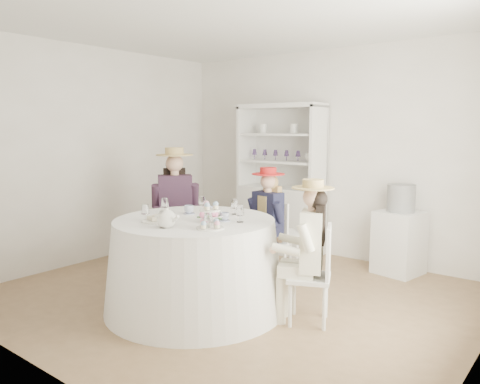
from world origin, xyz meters
The scene contains 22 objects.
ground centered at (0.00, 0.00, 0.00)m, with size 4.50×4.50×0.00m, color brown.
ceiling centered at (0.00, 0.00, 2.70)m, with size 4.50×4.50×0.00m, color white.
wall_back centered at (0.00, 2.00, 1.35)m, with size 4.50×4.50×0.00m, color silver.
wall_front centered at (0.00, -2.00, 1.35)m, with size 4.50×4.50×0.00m, color silver.
wall_left centered at (-2.25, 0.00, 1.35)m, with size 4.50×4.50×0.00m, color silver.
tea_table centered at (-0.07, -0.49, 0.43)m, with size 1.69×1.69×0.85m.
hutch centered at (-0.58, 1.77, 0.71)m, with size 1.25×0.60×2.01m.
side_table centered at (1.06, 1.75, 0.37)m, with size 0.47×0.47×0.73m, color silver.
hatbox centered at (1.06, 1.75, 0.89)m, with size 0.32×0.32×0.32m, color black.
guest_left centered at (-0.95, 0.12, 0.83)m, with size 0.63×0.61×1.47m.
guest_mid centered at (0.00, 0.58, 0.72)m, with size 0.47×0.49×1.27m.
guest_right centered at (0.93, -0.13, 0.71)m, with size 0.53×0.48×1.26m.
spare_chair centered at (-0.11, 0.89, 0.53)m, with size 0.57×0.57×0.98m.
teacup_a centered at (-0.29, -0.34, 0.89)m, with size 0.10×0.10×0.08m, color white.
teacup_b centered at (-0.09, -0.24, 0.89)m, with size 0.08×0.08×0.07m, color white.
teacup_c centered at (0.21, -0.39, 0.89)m, with size 0.09×0.09×0.07m, color white.
flower_bowl centered at (0.13, -0.48, 0.88)m, with size 0.20×0.20×0.05m, color white.
flower_arrangement centered at (0.14, -0.51, 0.94)m, with size 0.17×0.17×0.06m.
table_teapot centered at (-0.01, -0.90, 0.93)m, with size 0.23×0.17×0.18m.
sandwich_plate centered at (-0.26, -0.79, 0.87)m, with size 0.28×0.28×0.06m.
cupcake_stand centered at (0.31, -0.71, 0.94)m, with size 0.24×0.24×0.22m.
stemware_set centered at (-0.07, -0.49, 0.93)m, with size 0.94×0.94×0.15m.
Camera 1 is at (2.88, -3.58, 1.69)m, focal length 35.00 mm.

